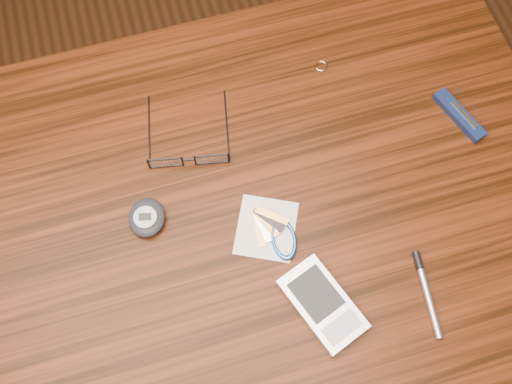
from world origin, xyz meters
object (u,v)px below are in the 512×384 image
pda_phone (322,304)px  pedometer (147,217)px  notepad_keys (275,233)px  eyeglasses (189,157)px  pocket_knife (459,115)px  silver_pen (425,287)px  desk (246,230)px

pda_phone → pedometer: 0.28m
pda_phone → notepad_keys: bearing=105.1°
eyeglasses → notepad_keys: 0.17m
pocket_knife → silver_pen: size_ratio=0.84×
eyeglasses → pedometer: size_ratio=2.07×
pedometer → notepad_keys: (0.17, -0.07, -0.01)m
desk → pocket_knife: pocket_knife is taller
notepad_keys → silver_pen: size_ratio=0.98×
pda_phone → pocket_knife: (0.30, 0.22, -0.00)m
pda_phone → notepad_keys: (-0.03, 0.12, -0.01)m
desk → eyeglasses: (-0.06, 0.10, 0.11)m
pedometer → pocket_knife: size_ratio=0.70×
pedometer → notepad_keys: 0.19m
pocket_knife → pedometer: bearing=-176.6°
desk → silver_pen: 0.30m
notepad_keys → silver_pen: bearing=-37.1°
pedometer → pocket_knife: 0.51m
pedometer → desk: bearing=-9.4°
desk → pedometer: 0.18m
desk → silver_pen: silver_pen is taller
notepad_keys → desk: bearing=122.9°
silver_pen → pocket_knife: bearing=56.7°
pda_phone → pocket_knife: pda_phone is taller
pedometer → notepad_keys: bearing=-22.8°
pedometer → pda_phone: bearing=-43.0°
pocket_knife → silver_pen: pocket_knife is taller
notepad_keys → silver_pen: (0.18, -0.13, 0.00)m
pedometer → silver_pen: bearing=-30.6°
silver_pen → eyeglasses: bearing=133.4°
desk → eyeglasses: 0.16m
silver_pen → pedometer: bearing=149.4°
eyeglasses → pda_phone: size_ratio=1.06×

